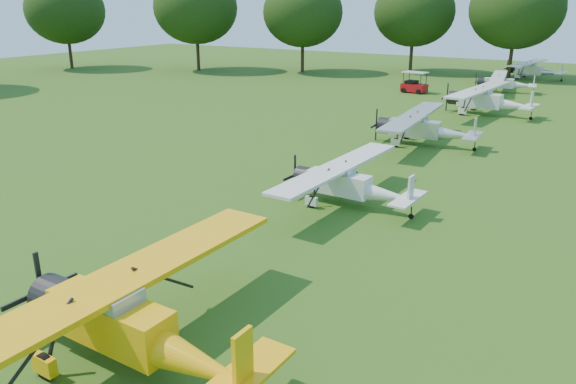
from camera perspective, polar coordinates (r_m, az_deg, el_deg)
name	(u,v)px	position (r m, az deg, el deg)	size (l,w,h in m)	color
ground	(271,235)	(22.80, -1.76, -4.37)	(160.00, 160.00, 0.00)	#305916
tree_belt	(361,31)	(19.39, 7.47, 15.88)	(137.36, 130.27, 14.52)	black
aircraft_2	(126,321)	(14.94, -16.14, -12.43)	(7.63, 12.12, 2.40)	#FFB00A
aircraft_3	(348,181)	(25.81, 6.11, 1.07)	(6.32, 10.04, 1.98)	silver
aircraft_4	(422,126)	(37.79, 13.50, 6.50)	(6.89, 10.98, 2.16)	silver
aircraft_5	(487,98)	(49.89, 19.52, 8.94)	(7.43, 11.85, 2.33)	silver
aircraft_6	(504,82)	(63.32, 21.06, 10.41)	(6.08, 9.64, 1.89)	silver
aircraft_7	(533,69)	(75.93, 23.64, 11.42)	(6.93, 11.00, 2.16)	silver
golf_cart	(414,86)	(60.55, 12.66, 10.49)	(2.68, 1.86, 2.13)	#A50B10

